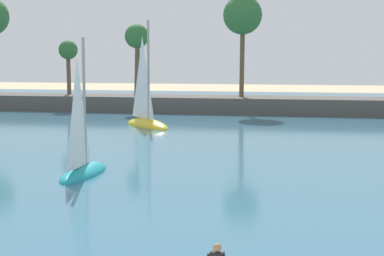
% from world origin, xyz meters
% --- Properties ---
extents(sea, '(220.00, 93.40, 0.06)m').
position_xyz_m(sea, '(0.00, 54.23, 0.03)').
color(sea, '#386B84').
rests_on(sea, ground).
extents(palm_headland, '(86.82, 6.52, 13.23)m').
position_xyz_m(palm_headland, '(0.06, 61.15, 4.11)').
color(palm_headland, '#514C47').
rests_on(palm_headland, ground).
extents(sailboat_near_shore, '(1.66, 5.37, 7.77)m').
position_xyz_m(sailboat_near_shore, '(-6.85, 23.21, 0.76)').
color(sailboat_near_shore, teal).
rests_on(sailboat_near_shore, sea).
extents(sailboat_mid_bay, '(6.17, 6.57, 10.06)m').
position_xyz_m(sailboat_mid_bay, '(-9.50, 45.90, 0.97)').
color(sailboat_mid_bay, yellow).
rests_on(sailboat_mid_bay, sea).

